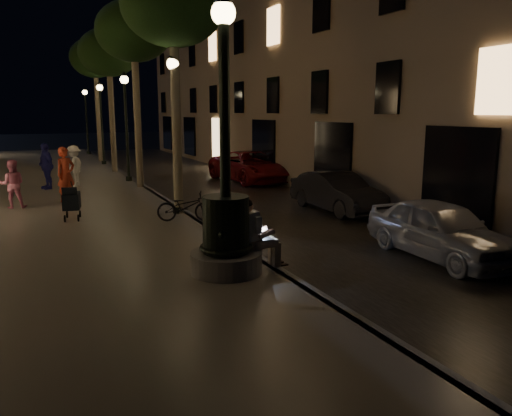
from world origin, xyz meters
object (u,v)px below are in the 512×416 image
lamp_curb_a (174,113)px  tree_third (109,54)px  tree_second (134,33)px  car_third (250,166)px  tree_far (95,59)px  stroller (72,201)px  pedestrian_blue (46,166)px  seated_man_laptop (255,232)px  tree_near (173,7)px  bicycle (185,207)px  lamp_curb_b (126,113)px  lamp_curb_c (101,112)px  lamp_curb_d (86,112)px  pedestrian_white (74,166)px  fountain_lamppost (226,221)px  car_front (441,229)px  pedestrian_red (66,174)px  car_second (337,192)px  pedestrian_pink (12,184)px

lamp_curb_a → tree_third: bearing=90.0°
tree_second → car_third: tree_second is taller
tree_far → stroller: 18.83m
pedestrian_blue → seated_man_laptop: bearing=-8.4°
pedestrian_blue → tree_near: bearing=3.7°
seated_man_laptop → bicycle: size_ratio=0.88×
tree_near → lamp_curb_b: tree_near is taller
lamp_curb_c → lamp_curb_d: same height
tree_second → tree_third: 6.00m
car_third → tree_third: bearing=132.3°
pedestrian_white → car_third: bearing=117.1°
fountain_lamppost → tree_third: size_ratio=0.72×
bicycle → car_front: bearing=-118.2°
tree_third → pedestrian_red: tree_third is taller
tree_second → car_second: size_ratio=1.87×
tree_third → bicycle: size_ratio=4.46×
pedestrian_white → lamp_curb_b: bearing=137.7°
lamp_curb_b → lamp_curb_c: size_ratio=1.00×
car_second → car_third: 7.86m
lamp_curb_a → bicycle: lamp_curb_a is taller
pedestrian_blue → tree_third: bearing=122.6°
lamp_curb_a → pedestrian_red: size_ratio=2.54×
lamp_curb_b → pedestrian_white: lamp_curb_b is taller
tree_second → lamp_curb_d: 18.26m
tree_near → stroller: bearing=174.2°
pedestrian_white → pedestrian_pink: bearing=1.9°
lamp_curb_c → pedestrian_pink: size_ratio=3.07×
fountain_lamppost → stroller: fountain_lamppost is taller
tree_near → stroller: (-3.08, 0.31, -5.49)m
tree_near → car_second: size_ratio=1.85×
tree_near → car_second: bearing=-10.9°
fountain_lamppost → bicycle: fountain_lamppost is taller
pedestrian_pink → pedestrian_red: bearing=-156.3°
lamp_curb_d → pedestrian_blue: bearing=-101.4°
lamp_curb_d → bicycle: lamp_curb_d is taller
lamp_curb_c → pedestrian_blue: bearing=-110.9°
lamp_curb_c → pedestrian_blue: size_ratio=2.59×
lamp_curb_b → stroller: bearing=-111.5°
stroller → car_front: car_front is taller
lamp_curb_a → lamp_curb_b: (0.00, 8.00, 0.00)m
tree_third → car_front: bearing=-76.9°
pedestrian_blue → lamp_curb_c: bearing=136.2°
tree_near → bicycle: size_ratio=4.52×
tree_third → pedestrian_pink: (-4.60, -9.00, -5.15)m
car_front → bicycle: bearing=131.8°
pedestrian_pink → bicycle: pedestrian_pink is taller
car_front → pedestrian_blue: bearing=121.8°
lamp_curb_c → car_second: size_ratio=1.22×
tree_third → pedestrian_white: (-2.36, -4.76, -5.08)m
tree_third → car_third: tree_third is taller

